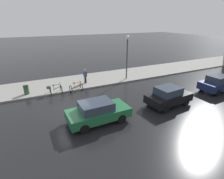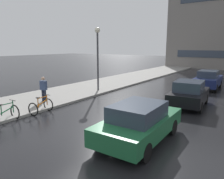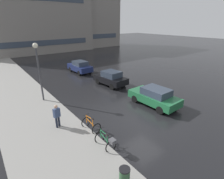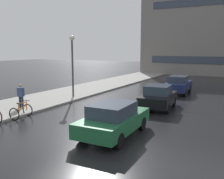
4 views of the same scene
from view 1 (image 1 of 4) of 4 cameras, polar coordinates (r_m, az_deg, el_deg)
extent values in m
plane|color=black|center=(14.14, -13.07, -6.35)|extent=(140.00, 140.00, 0.00)
cube|color=gray|center=(23.03, 8.10, 5.30)|extent=(4.80, 60.00, 0.14)
torus|color=black|center=(17.34, -16.20, 0.10)|extent=(0.75, 0.08, 0.75)
torus|color=black|center=(17.21, -19.47, -0.47)|extent=(0.75, 0.08, 0.75)
cube|color=#237042|center=(17.16, -18.49, 0.47)|extent=(0.04, 0.04, 0.49)
cube|color=#237042|center=(17.22, -16.55, 0.98)|extent=(0.04, 0.04, 0.60)
cube|color=#237042|center=(17.11, -17.61, 1.45)|extent=(0.05, 0.60, 0.04)
cube|color=#237042|center=(17.21, -17.57, 0.47)|extent=(0.05, 0.69, 0.25)
ellipsoid|color=black|center=(17.07, -18.60, 1.33)|extent=(0.15, 0.26, 0.07)
cylinder|color=black|center=(17.12, -16.66, 1.98)|extent=(0.50, 0.04, 0.03)
cube|color=#4C4C51|center=(17.06, -20.02, 0.67)|extent=(0.29, 0.35, 0.22)
torus|color=black|center=(17.55, -9.97, 0.87)|extent=(0.72, 0.14, 0.72)
torus|color=black|center=(17.21, -13.29, 0.17)|extent=(0.72, 0.14, 0.72)
cube|color=orange|center=(17.22, -12.26, 1.21)|extent=(0.04, 0.04, 0.52)
cube|color=orange|center=(17.43, -10.28, 1.68)|extent=(0.04, 0.04, 0.56)
cube|color=orange|center=(17.24, -11.32, 2.17)|extent=(0.11, 0.65, 0.04)
cube|color=orange|center=(17.33, -11.33, 1.24)|extent=(0.12, 0.74, 0.27)
ellipsoid|color=black|center=(17.12, -12.34, 2.12)|extent=(0.17, 0.27, 0.07)
cylinder|color=black|center=(17.33, -10.35, 2.62)|extent=(0.50, 0.09, 0.03)
cube|color=#1E6038|center=(12.00, -4.44, -7.74)|extent=(2.02, 4.26, 0.63)
cube|color=#2D3847|center=(11.66, -5.29, -5.36)|extent=(1.62, 2.18, 0.57)
cylinder|color=black|center=(13.30, -0.64, -6.05)|extent=(0.24, 0.65, 0.64)
cylinder|color=black|center=(11.99, 3.07, -9.45)|extent=(0.24, 0.65, 0.64)
cylinder|color=black|center=(12.51, -11.52, -8.47)|extent=(0.24, 0.65, 0.64)
cylinder|color=black|center=(11.10, -8.97, -12.55)|extent=(0.24, 0.65, 0.64)
cube|color=black|center=(14.95, 17.98, -2.53)|extent=(2.16, 3.90, 0.65)
cube|color=#2D3847|center=(14.60, 17.87, -0.42)|extent=(1.67, 1.99, 0.61)
cylinder|color=black|center=(16.38, 18.49, -1.67)|extent=(0.27, 0.66, 0.64)
cylinder|color=black|center=(15.48, 22.98, -3.72)|extent=(0.27, 0.66, 0.64)
cylinder|color=black|center=(14.81, 12.46, -3.56)|extent=(0.27, 0.66, 0.64)
cylinder|color=black|center=(13.80, 17.07, -6.02)|extent=(0.27, 0.66, 0.64)
cube|color=navy|center=(19.98, 31.35, 1.46)|extent=(1.93, 3.99, 0.70)
cube|color=#2D3847|center=(19.67, 31.46, 3.10)|extent=(1.54, 2.00, 0.55)
cylinder|color=black|center=(21.47, 31.14, 1.76)|extent=(0.24, 0.65, 0.64)
cylinder|color=black|center=(19.49, 27.32, 0.70)|extent=(0.24, 0.65, 0.64)
cylinder|color=black|center=(18.71, 31.17, -0.88)|extent=(0.24, 0.65, 0.64)
cylinder|color=#1E2333|center=(19.23, -8.80, 3.06)|extent=(0.14, 0.14, 0.87)
cylinder|color=#1E2333|center=(19.08, -8.52, 2.93)|extent=(0.14, 0.14, 0.87)
cube|color=navy|center=(18.94, -8.79, 5.07)|extent=(0.44, 0.33, 0.58)
sphere|color=tan|center=(18.82, -8.86, 6.33)|extent=(0.22, 0.22, 0.22)
cylinder|color=#424247|center=(20.01, 4.88, 9.54)|extent=(0.14, 0.14, 4.61)
sphere|color=#F2EACC|center=(19.64, 5.11, 16.60)|extent=(0.41, 0.41, 0.41)
cylinder|color=#2D5133|center=(17.91, -26.14, -0.39)|extent=(0.45, 0.45, 0.89)
cylinder|color=black|center=(17.76, -26.40, 1.04)|extent=(0.47, 0.47, 0.06)
camera|label=2|loc=(7.56, -49.82, -9.32)|focal=35.00mm
camera|label=3|loc=(21.06, -40.51, 16.98)|focal=28.00mm
camera|label=4|loc=(8.05, -71.47, -13.62)|focal=40.00mm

